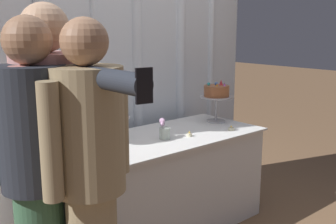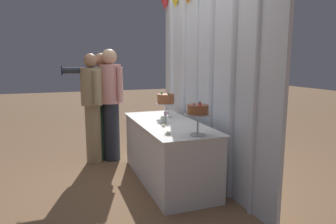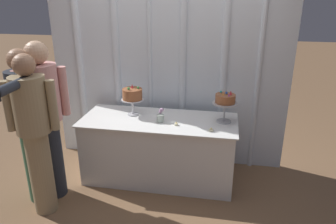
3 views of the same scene
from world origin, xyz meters
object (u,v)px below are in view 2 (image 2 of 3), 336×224
object	(u,v)px
cake_display_nearright	(198,111)
guest_man_dark_suit	(92,104)
cake_display_nearleft	(166,100)
tealight_near_left	(168,134)
flower_vase	(164,119)
cake_table	(168,152)
tealight_far_left	(164,126)
guest_man_pink_jacket	(111,100)
guest_girl_blue_dress	(102,101)

from	to	relation	value
cake_display_nearright	guest_man_dark_suit	distance (m)	1.94
cake_display_nearleft	tealight_near_left	size ratio (longest dim) A/B	7.21
flower_vase	guest_man_dark_suit	distance (m)	1.29
cake_display_nearright	flower_vase	distance (m)	0.72
flower_vase	cake_table	bearing A→B (deg)	118.69
tealight_far_left	guest_man_pink_jacket	bearing A→B (deg)	-162.81
tealight_near_left	guest_man_pink_jacket	distance (m)	1.69
cake_table	tealight_near_left	distance (m)	0.74
cake_table	guest_girl_blue_dress	world-z (taller)	guest_girl_blue_dress
cake_display_nearleft	tealight_far_left	size ratio (longest dim) A/B	8.52
tealight_near_left	guest_man_dark_suit	xyz separation A→B (m)	(-1.61, -0.58, 0.12)
cake_display_nearleft	cake_display_nearright	world-z (taller)	cake_display_nearright
cake_display_nearleft	guest_man_dark_suit	xyz separation A→B (m)	(-0.69, -0.89, -0.10)
cake_table	guest_man_pink_jacket	bearing A→B (deg)	-153.53
cake_display_nearright	cake_table	bearing A→B (deg)	-175.02
guest_man_dark_suit	flower_vase	bearing A→B (deg)	35.26
cake_table	guest_man_dark_suit	distance (m)	1.39
tealight_near_left	guest_girl_blue_dress	size ratio (longest dim) A/B	0.03
cake_table	flower_vase	xyz separation A→B (m)	(0.03, -0.06, 0.43)
guest_man_pink_jacket	guest_man_dark_suit	size ratio (longest dim) A/B	1.04
guest_girl_blue_dress	guest_man_dark_suit	bearing A→B (deg)	-43.76
guest_girl_blue_dress	guest_man_dark_suit	size ratio (longest dim) A/B	1.01
tealight_far_left	cake_table	bearing A→B (deg)	148.83
tealight_far_left	tealight_near_left	distance (m)	0.39
tealight_far_left	guest_man_dark_suit	bearing A→B (deg)	-151.57
cake_table	flower_vase	distance (m)	0.44
cake_table	tealight_near_left	bearing A→B (deg)	-19.98
guest_girl_blue_dress	cake_table	bearing A→B (deg)	28.43
guest_man_pink_jacket	flower_vase	bearing A→B (deg)	23.21
cake_display_nearleft	cake_table	bearing A→B (deg)	-15.28
cake_display_nearright	tealight_near_left	xyz separation A→B (m)	(-0.12, -0.28, -0.24)
tealight_near_left	cake_table	bearing A→B (deg)	160.02
cake_display_nearleft	guest_man_pink_jacket	size ratio (longest dim) A/B	0.22
guest_man_pink_jacket	guest_girl_blue_dress	bearing A→B (deg)	-137.69
cake_display_nearright	guest_man_dark_suit	bearing A→B (deg)	-153.58
cake_display_nearright	tealight_near_left	size ratio (longest dim) A/B	7.30
cake_table	guest_girl_blue_dress	bearing A→B (deg)	-151.57
flower_vase	tealight_far_left	distance (m)	0.21
tealight_near_left	flower_vase	bearing A→B (deg)	164.40
cake_table	tealight_far_left	size ratio (longest dim) A/B	41.46
tealight_far_left	cake_display_nearleft	bearing A→B (deg)	157.88
tealight_near_left	guest_man_pink_jacket	size ratio (longest dim) A/B	0.03
tealight_far_left	guest_girl_blue_dress	world-z (taller)	guest_girl_blue_dress
cake_display_nearright	tealight_near_left	distance (m)	0.39
tealight_near_left	guest_girl_blue_dress	bearing A→B (deg)	-166.61
cake_table	tealight_far_left	distance (m)	0.46
cake_display_nearleft	tealight_near_left	bearing A→B (deg)	-18.35
cake_display_nearleft	guest_man_dark_suit	size ratio (longest dim) A/B	0.22
cake_table	cake_display_nearright	world-z (taller)	cake_display_nearright
cake_table	cake_display_nearleft	bearing A→B (deg)	164.72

